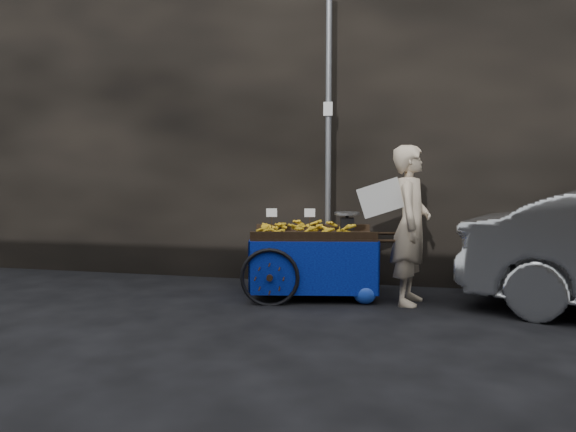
# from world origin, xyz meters

# --- Properties ---
(ground) EXTENTS (80.00, 80.00, 0.00)m
(ground) POSITION_xyz_m (0.00, 0.00, 0.00)
(ground) COLOR black
(ground) RESTS_ON ground
(building_wall) EXTENTS (13.50, 2.00, 5.00)m
(building_wall) POSITION_xyz_m (0.39, 2.60, 2.50)
(building_wall) COLOR black
(building_wall) RESTS_ON ground
(street_pole) EXTENTS (0.12, 0.10, 4.00)m
(street_pole) POSITION_xyz_m (0.30, 1.30, 2.01)
(street_pole) COLOR slate
(street_pole) RESTS_ON ground
(banana_cart) EXTENTS (2.24, 1.32, 1.14)m
(banana_cart) POSITION_xyz_m (0.15, 0.74, 0.71)
(banana_cart) COLOR black
(banana_cart) RESTS_ON ground
(vendor) EXTENTS (0.91, 0.74, 1.89)m
(vendor) POSITION_xyz_m (1.40, 0.61, 0.95)
(vendor) COLOR tan
(vendor) RESTS_ON ground
(plastic_bag) EXTENTS (0.28, 0.22, 0.25)m
(plastic_bag) POSITION_xyz_m (0.88, 0.46, 0.13)
(plastic_bag) COLOR blue
(plastic_bag) RESTS_ON ground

